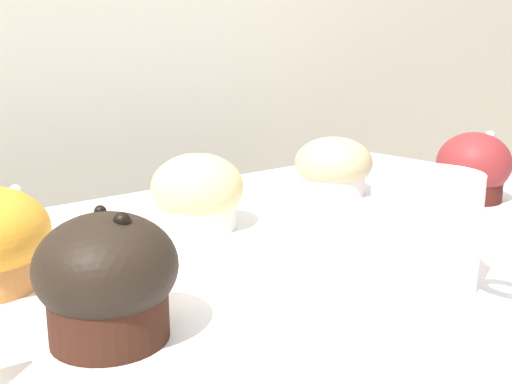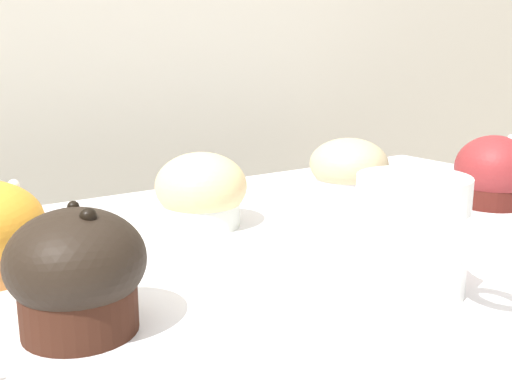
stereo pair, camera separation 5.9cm
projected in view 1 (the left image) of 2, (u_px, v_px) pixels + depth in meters
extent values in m
cube|color=beige|center=(45.00, 168.00, 0.99)|extent=(3.20, 0.10, 1.80)
cylinder|color=#371A11|center=(109.00, 303.00, 0.38)|extent=(0.08, 0.08, 0.05)
ellipsoid|color=black|center=(106.00, 266.00, 0.38)|extent=(0.09, 0.09, 0.07)
sphere|color=black|center=(100.00, 211.00, 0.38)|extent=(0.01, 0.01, 0.01)
sphere|color=black|center=(122.00, 221.00, 0.36)|extent=(0.01, 0.01, 0.01)
cylinder|color=#461612|center=(472.00, 182.00, 0.74)|extent=(0.07, 0.07, 0.05)
ellipsoid|color=maroon|center=(473.00, 164.00, 0.74)|extent=(0.09, 0.09, 0.08)
sphere|color=white|center=(488.00, 136.00, 0.74)|extent=(0.01, 0.01, 0.01)
sphere|color=white|center=(491.00, 135.00, 0.73)|extent=(0.01, 0.01, 0.01)
sphere|color=white|center=(15.00, 191.00, 0.49)|extent=(0.01, 0.01, 0.01)
cylinder|color=white|center=(198.00, 207.00, 0.63)|extent=(0.08, 0.08, 0.04)
ellipsoid|color=#E2C184|center=(197.00, 187.00, 0.62)|extent=(0.10, 0.10, 0.07)
cylinder|color=silver|center=(333.00, 178.00, 0.78)|extent=(0.08, 0.08, 0.04)
ellipsoid|color=tan|center=(334.00, 162.00, 0.77)|extent=(0.10, 0.10, 0.07)
cylinder|color=white|center=(424.00, 230.00, 0.47)|extent=(0.08, 0.08, 0.09)
torus|color=white|center=(506.00, 240.00, 0.43)|extent=(0.02, 0.05, 0.05)
cylinder|color=black|center=(428.00, 178.00, 0.46)|extent=(0.07, 0.07, 0.01)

